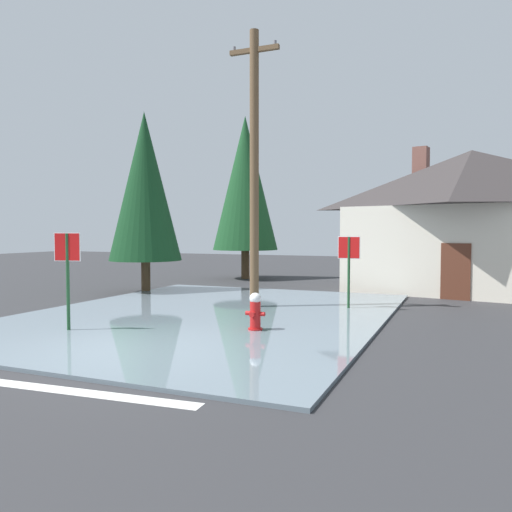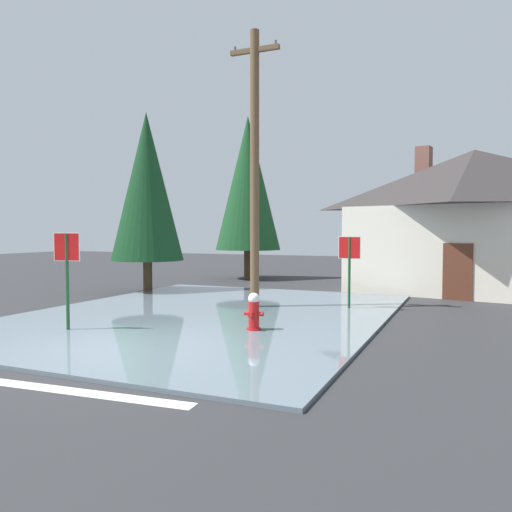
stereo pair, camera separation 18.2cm
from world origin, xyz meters
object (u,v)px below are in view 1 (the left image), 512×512
(stop_sign_near, at_px, (68,262))
(house, at_px, (470,219))
(fire_hydrant, at_px, (255,313))
(stop_sign_far, at_px, (349,258))
(pine_tree_mid_left, at_px, (245,183))
(pine_tree_tall_left, at_px, (145,187))
(utility_pole, at_px, (254,166))

(stop_sign_near, bearing_deg, house, 54.08)
(fire_hydrant, bearing_deg, stop_sign_far, 72.65)
(stop_sign_near, height_order, fire_hydrant, stop_sign_near)
(house, height_order, pine_tree_mid_left, pine_tree_mid_left)
(stop_sign_far, bearing_deg, fire_hydrant, -107.35)
(fire_hydrant, distance_m, house, 11.85)
(fire_hydrant, height_order, stop_sign_far, stop_sign_far)
(fire_hydrant, bearing_deg, stop_sign_near, -157.38)
(stop_sign_near, relative_size, house, 0.23)
(stop_sign_near, bearing_deg, pine_tree_tall_left, 111.67)
(stop_sign_far, distance_m, house, 7.30)
(stop_sign_near, bearing_deg, fire_hydrant, 22.62)
(pine_tree_tall_left, relative_size, pine_tree_mid_left, 0.86)
(stop_sign_far, xyz_separation_m, pine_tree_tall_left, (-8.37, 1.43, 2.56))
(stop_sign_near, xyz_separation_m, pine_tree_tall_left, (-2.94, 7.40, 2.48))
(utility_pole, relative_size, house, 0.82)
(fire_hydrant, bearing_deg, pine_tree_tall_left, 141.02)
(house, bearing_deg, utility_pole, -131.10)
(stop_sign_far, relative_size, house, 0.22)
(stop_sign_near, bearing_deg, stop_sign_far, 47.72)
(utility_pole, xyz_separation_m, stop_sign_far, (2.77, 0.85, -2.83))
(house, relative_size, pine_tree_tall_left, 1.46)
(utility_pole, bearing_deg, pine_tree_mid_left, 115.17)
(stop_sign_near, relative_size, pine_tree_tall_left, 0.34)
(stop_sign_near, distance_m, stop_sign_far, 8.07)
(house, distance_m, pine_tree_tall_left, 12.85)
(pine_tree_mid_left, bearing_deg, utility_pole, -64.83)
(pine_tree_tall_left, bearing_deg, fire_hydrant, -38.98)
(stop_sign_near, relative_size, pine_tree_mid_left, 0.29)
(stop_sign_near, distance_m, fire_hydrant, 4.60)
(stop_sign_near, height_order, stop_sign_far, stop_sign_near)
(stop_sign_far, height_order, pine_tree_tall_left, pine_tree_tall_left)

